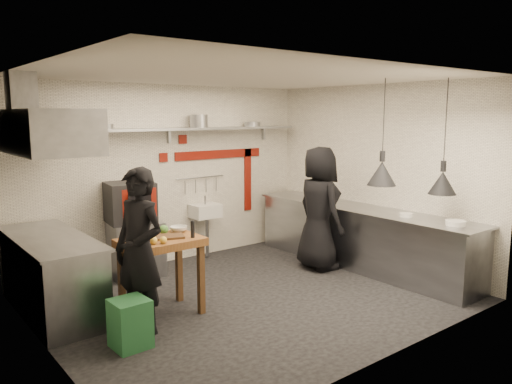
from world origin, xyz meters
TOP-DOWN VIEW (x-y plane):
  - floor at (0.00, 0.00)m, footprint 5.00×5.00m
  - ceiling at (0.00, 0.00)m, footprint 5.00×5.00m
  - wall_back at (0.00, 2.10)m, footprint 5.00×0.04m
  - wall_front at (0.00, -2.10)m, footprint 5.00×0.04m
  - wall_left at (-2.50, 0.00)m, footprint 0.04×4.20m
  - wall_right at (2.50, 0.00)m, footprint 0.04×4.20m
  - red_band_horiz at (0.95, 2.08)m, footprint 1.70×0.02m
  - red_band_vert at (1.55, 2.08)m, footprint 0.14×0.02m
  - red_tile_a at (0.25, 2.08)m, footprint 0.14×0.02m
  - red_tile_b at (-0.10, 2.08)m, footprint 0.14×0.02m
  - back_shelf at (0.00, 1.92)m, footprint 4.60×0.34m
  - shelf_bracket_left at (-1.90, 2.07)m, footprint 0.04×0.06m
  - shelf_bracket_mid at (0.00, 2.07)m, footprint 0.04×0.06m
  - shelf_bracket_right at (1.90, 2.07)m, footprint 0.04×0.06m
  - pan_far_left at (-1.42, 1.92)m, footprint 0.32×0.32m
  - pan_mid_left at (-1.08, 1.92)m, footprint 0.28×0.28m
  - stock_pot at (0.46, 1.92)m, footprint 0.36×0.36m
  - pan_right at (1.53, 1.92)m, footprint 0.35×0.35m
  - oven_stand at (-0.76, 1.77)m, footprint 0.80×0.74m
  - combi_oven at (-0.81, 1.80)m, footprint 0.72×0.68m
  - oven_door at (-0.80, 1.50)m, footprint 0.49×0.10m
  - oven_glass at (-0.82, 1.44)m, footprint 0.33×0.06m
  - hand_sink at (0.55, 1.92)m, footprint 0.46×0.34m
  - sink_tap at (0.55, 1.92)m, footprint 0.03×0.03m
  - sink_drain at (0.55, 1.88)m, footprint 0.06×0.06m
  - utensil_rail at (0.55, 2.06)m, footprint 0.90×0.02m
  - counter_right at (2.15, 0.00)m, footprint 0.70×3.80m
  - counter_right_top at (2.15, 0.00)m, footprint 0.76×3.90m
  - plate_stack at (2.12, -1.57)m, footprint 0.28×0.28m
  - small_bowl_right at (2.10, -0.83)m, footprint 0.23×0.23m
  - counter_left at (-2.15, 1.05)m, footprint 0.70×1.90m
  - counter_left_top at (-2.15, 1.05)m, footprint 0.76×2.00m
  - extractor_hood at (-2.10, 1.05)m, footprint 0.78×1.60m
  - hood_duct at (-2.35, 1.05)m, footprint 0.28×0.28m
  - green_bin at (-1.81, -0.35)m, footprint 0.37×0.37m
  - prep_table at (-1.16, 0.21)m, footprint 0.92×0.64m
  - cutting_board at (-1.07, 0.19)m, footprint 0.41×0.35m
  - pepper_mill at (-0.84, 0.01)m, footprint 0.06×0.06m
  - lemon_a at (-1.34, 0.03)m, footprint 0.11×0.11m
  - lemon_b at (-1.24, -0.01)m, footprint 0.10×0.10m
  - veg_ball at (-1.01, 0.40)m, footprint 0.14×0.14m
  - steel_tray at (-1.41, 0.38)m, footprint 0.18×0.14m
  - bowl at (-0.82, 0.38)m, footprint 0.27×0.27m
  - heat_lamp_near at (1.54, -0.82)m, footprint 0.38×0.38m
  - heat_lamp_far at (2.12, -1.35)m, footprint 0.41×0.41m
  - chef_left at (-1.55, -0.06)m, footprint 0.61×0.75m
  - chef_right at (1.58, 0.34)m, footprint 0.75×1.00m

SIDE VIEW (x-z plane):
  - floor at x=0.00m, z-range 0.00..0.00m
  - green_bin at x=-1.81m, z-range 0.00..0.50m
  - sink_drain at x=0.55m, z-range 0.01..0.67m
  - oven_stand at x=-0.76m, z-range 0.00..0.80m
  - counter_right at x=2.15m, z-range 0.00..0.90m
  - counter_left at x=-2.15m, z-range 0.00..0.90m
  - prep_table at x=-1.16m, z-range 0.00..0.92m
  - hand_sink at x=0.55m, z-range 0.67..0.89m
  - chef_left at x=-1.55m, z-range 0.00..1.80m
  - counter_right_top at x=2.15m, z-range 0.90..0.93m
  - counter_left_top at x=-2.15m, z-range 0.90..0.93m
  - cutting_board at x=-1.07m, z-range 0.92..0.94m
  - steel_tray at x=-1.41m, z-range 0.92..0.95m
  - chef_right at x=1.58m, z-range 0.00..1.87m
  - bowl at x=-0.82m, z-range 0.92..0.99m
  - small_bowl_right at x=2.10m, z-range 0.93..0.98m
  - lemon_b at x=-1.24m, z-range 0.92..1.00m
  - sink_tap at x=0.55m, z-range 0.89..1.03m
  - lemon_a at x=-1.34m, z-range 0.92..1.00m
  - plate_stack at x=2.12m, z-range 0.93..1.00m
  - veg_ball at x=-1.01m, z-range 0.91..1.03m
  - pepper_mill at x=-0.84m, z-range 0.92..1.12m
  - combi_oven at x=-0.81m, z-range 0.80..1.38m
  - oven_door at x=-0.80m, z-range 0.86..1.32m
  - oven_glass at x=-0.82m, z-range 0.92..1.26m
  - red_band_vert at x=1.55m, z-range 0.65..1.75m
  - utensil_rail at x=0.55m, z-range 1.31..1.33m
  - wall_back at x=0.00m, z-range 0.00..2.80m
  - wall_front at x=0.00m, z-range 0.00..2.80m
  - wall_left at x=-2.50m, z-range 0.00..2.80m
  - wall_right at x=2.50m, z-range 0.00..2.80m
  - red_band_horiz at x=0.95m, z-range 1.61..1.75m
  - red_tile_b at x=-0.10m, z-range 1.61..1.75m
  - red_tile_a at x=0.25m, z-range 1.88..2.02m
  - shelf_bracket_left at x=-1.90m, z-range 1.90..2.14m
  - shelf_bracket_mid at x=0.00m, z-range 1.90..2.14m
  - shelf_bracket_right at x=1.90m, z-range 1.90..2.14m
  - heat_lamp_far at x=2.12m, z-range 1.31..2.80m
  - heat_lamp_near at x=1.54m, z-range 1.42..2.80m
  - back_shelf at x=0.00m, z-range 2.10..2.14m
  - extractor_hood at x=-2.10m, z-range 1.90..2.40m
  - pan_mid_left at x=-1.08m, z-range 2.14..2.21m
  - pan_right at x=1.53m, z-range 2.14..2.22m
  - pan_far_left at x=-1.42m, z-range 2.14..2.23m
  - stock_pot at x=0.46m, z-range 2.14..2.34m
  - hood_duct at x=-2.35m, z-range 2.30..2.80m
  - ceiling at x=0.00m, z-range 2.80..2.80m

